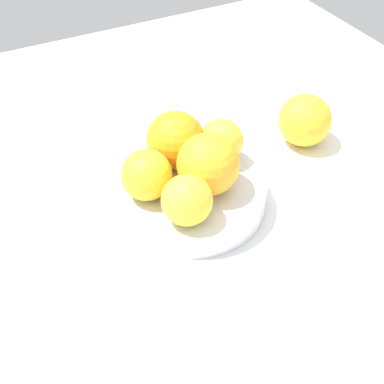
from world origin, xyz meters
The scene contains 8 objects.
ground_plane centered at (0.00, 0.00, -1.00)cm, with size 110.00×110.00×2.00cm, color white.
fruit_bowl centered at (0.00, 0.00, 1.74)cm, with size 19.44×19.44×3.68cm.
orange_in_bowl_0 centered at (-5.45, 3.47, 6.78)cm, with size 6.19×6.19×6.19cm, color yellow.
orange_in_bowl_1 centered at (-1.73, -1.35, 7.65)cm, with size 7.93×7.93×7.93cm, color #F9A823.
orange_in_bowl_2 centered at (0.75, 5.93, 6.91)cm, with size 6.45×6.45×6.45cm, color yellow.
orange_in_bowl_3 centered at (4.72, -0.29, 7.57)cm, with size 7.77×7.77×7.77cm, color orange.
orange_in_bowl_4 centered at (2.85, -5.83, 6.69)cm, with size 6.02×6.02×6.02cm, color yellow.
orange_loose_0 centered at (4.75, -21.41, 3.97)cm, with size 7.94×7.94×7.94cm, color yellow.
Camera 1 is at (-45.53, 23.44, 48.77)cm, focal length 49.20 mm.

